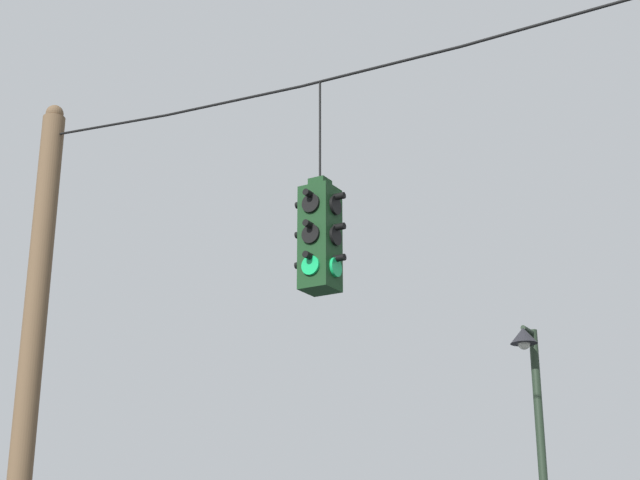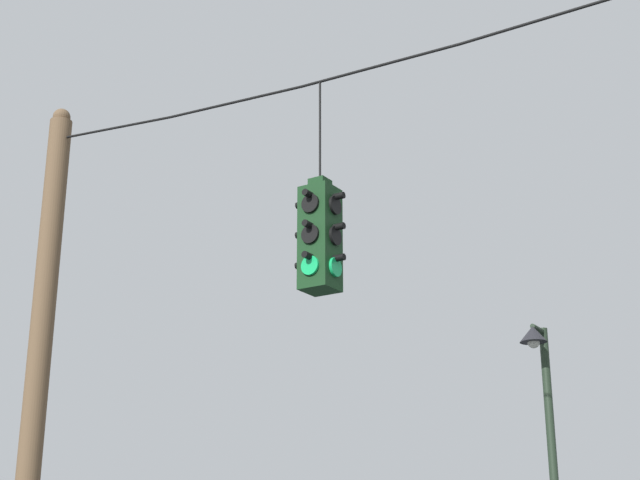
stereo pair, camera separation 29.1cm
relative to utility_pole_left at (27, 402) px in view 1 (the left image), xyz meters
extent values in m
cylinder|color=brown|center=(0.00, 0.00, -0.07)|extent=(0.29, 0.29, 7.55)
sphere|color=brown|center=(0.00, 0.00, 3.76)|extent=(0.23, 0.23, 0.23)
cylinder|color=black|center=(0.95, 0.00, 3.36)|extent=(1.90, 0.03, 0.22)
cylinder|color=black|center=(2.84, 0.00, 3.20)|extent=(1.90, 0.03, 0.16)
cylinder|color=black|center=(4.74, 0.00, 3.10)|extent=(1.90, 0.03, 0.09)
cylinder|color=black|center=(6.63, 0.00, 3.07)|extent=(1.90, 0.03, 0.03)
cube|color=#143819|center=(4.03, 0.00, 1.33)|extent=(0.34, 0.34, 1.11)
cube|color=#143819|center=(4.03, 0.00, 1.93)|extent=(0.19, 0.19, 0.10)
cylinder|color=black|center=(4.03, 0.00, 2.55)|extent=(0.02, 0.02, 1.14)
cylinder|color=black|center=(4.03, -0.18, 1.66)|extent=(0.20, 0.03, 0.20)
cylinder|color=black|center=(4.03, -0.23, 1.75)|extent=(0.07, 0.12, 0.07)
cylinder|color=black|center=(4.03, -0.18, 1.33)|extent=(0.20, 0.03, 0.20)
cylinder|color=black|center=(4.03, -0.23, 1.42)|extent=(0.07, 0.12, 0.07)
cylinder|color=#19C666|center=(4.03, -0.18, 1.00)|extent=(0.20, 0.03, 0.20)
cylinder|color=black|center=(4.03, -0.23, 1.09)|extent=(0.07, 0.12, 0.07)
cylinder|color=black|center=(4.03, 0.18, 1.66)|extent=(0.20, 0.03, 0.20)
cylinder|color=black|center=(4.03, 0.23, 1.75)|extent=(0.07, 0.12, 0.07)
cylinder|color=black|center=(4.03, 0.18, 1.33)|extent=(0.20, 0.03, 0.20)
cylinder|color=black|center=(4.03, 0.23, 1.42)|extent=(0.07, 0.12, 0.07)
cylinder|color=#19C666|center=(4.03, 0.18, 1.00)|extent=(0.20, 0.03, 0.20)
cylinder|color=black|center=(4.03, 0.23, 1.09)|extent=(0.07, 0.12, 0.07)
cylinder|color=black|center=(3.85, 0.00, 1.66)|extent=(0.03, 0.20, 0.20)
cylinder|color=black|center=(3.80, 0.00, 1.75)|extent=(0.12, 0.07, 0.07)
cylinder|color=black|center=(3.85, 0.00, 1.33)|extent=(0.03, 0.20, 0.20)
cylinder|color=black|center=(3.80, 0.00, 1.42)|extent=(0.12, 0.07, 0.07)
cylinder|color=#19C666|center=(3.85, 0.00, 1.00)|extent=(0.03, 0.20, 0.20)
cylinder|color=black|center=(3.80, 0.00, 1.09)|extent=(0.12, 0.07, 0.07)
cylinder|color=black|center=(4.22, 0.00, 1.66)|extent=(0.03, 0.20, 0.20)
cylinder|color=black|center=(4.26, 0.00, 1.75)|extent=(0.12, 0.07, 0.07)
cylinder|color=black|center=(4.22, 0.00, 1.33)|extent=(0.03, 0.20, 0.20)
cylinder|color=black|center=(4.26, 0.00, 1.42)|extent=(0.12, 0.07, 0.07)
cylinder|color=#19C666|center=(4.22, 0.00, 1.00)|extent=(0.03, 0.20, 0.20)
cylinder|color=black|center=(4.26, 0.00, 1.09)|extent=(0.12, 0.07, 0.07)
cylinder|color=#233323|center=(4.53, 4.86, 1.30)|extent=(0.07, 0.41, 0.07)
cone|color=#232328|center=(4.53, 4.65, 1.19)|extent=(0.38, 0.38, 0.23)
sphere|color=silver|center=(4.53, 4.65, 1.08)|extent=(0.17, 0.17, 0.17)
camera|label=1|loc=(8.90, -8.14, -1.90)|focal=55.00mm
camera|label=2|loc=(9.15, -7.99, -1.90)|focal=55.00mm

